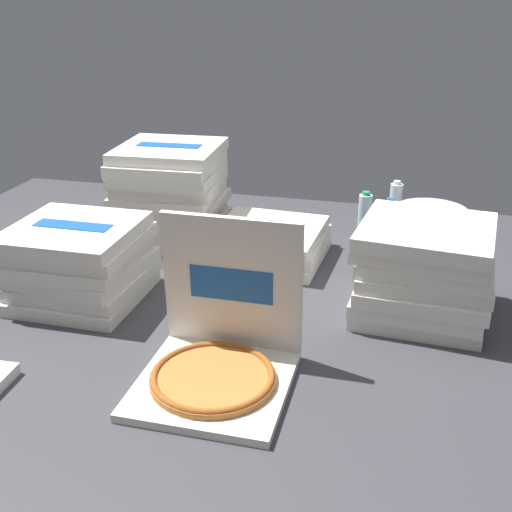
% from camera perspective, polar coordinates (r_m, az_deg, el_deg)
% --- Properties ---
extents(ground_plane, '(3.20, 2.40, 0.02)m').
position_cam_1_polar(ground_plane, '(2.23, -1.01, -4.49)').
color(ground_plane, '#38383D').
extents(open_pizza_box, '(0.42, 0.43, 0.44)m').
position_cam_1_polar(open_pizza_box, '(1.79, -3.40, -8.64)').
color(open_pizza_box, silver).
rests_on(open_pizza_box, ground_plane).
extents(pizza_stack_left_near, '(0.47, 0.47, 0.32)m').
position_cam_1_polar(pizza_stack_left_near, '(2.17, 14.96, -1.21)').
color(pizza_stack_left_near, silver).
rests_on(pizza_stack_left_near, ground_plane).
extents(pizza_stack_right_mid, '(0.45, 0.45, 0.28)m').
position_cam_1_polar(pizza_stack_right_mid, '(2.30, -15.70, -0.49)').
color(pizza_stack_right_mid, silver).
rests_on(pizza_stack_right_mid, ground_plane).
extents(pizza_stack_center_near, '(0.45, 0.46, 0.14)m').
position_cam_1_polar(pizza_stack_center_near, '(2.56, 1.29, 1.27)').
color(pizza_stack_center_near, silver).
rests_on(pizza_stack_center_near, ground_plane).
extents(pizza_stack_left_far, '(0.46, 0.46, 0.41)m').
position_cam_1_polar(pizza_stack_left_far, '(2.75, -7.75, 5.67)').
color(pizza_stack_left_far, silver).
rests_on(pizza_stack_left_far, ground_plane).
extents(ice_bucket, '(0.30, 0.30, 0.16)m').
position_cam_1_polar(ice_bucket, '(2.80, 15.47, 2.62)').
color(ice_bucket, '#B7BABF').
rests_on(ice_bucket, ground_plane).
extents(water_bottle_0, '(0.06, 0.06, 0.22)m').
position_cam_1_polar(water_bottle_0, '(2.70, 11.93, 2.79)').
color(water_bottle_0, white).
rests_on(water_bottle_0, ground_plane).
extents(water_bottle_1, '(0.06, 0.06, 0.22)m').
position_cam_1_polar(water_bottle_1, '(2.77, 9.80, 3.47)').
color(water_bottle_1, silver).
rests_on(water_bottle_1, ground_plane).
extents(water_bottle_2, '(0.06, 0.06, 0.22)m').
position_cam_1_polar(water_bottle_2, '(2.95, 12.51, 4.49)').
color(water_bottle_2, white).
rests_on(water_bottle_2, ground_plane).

